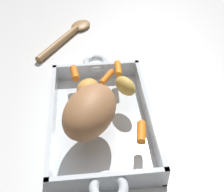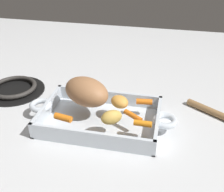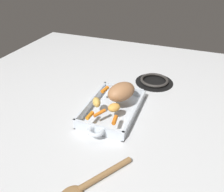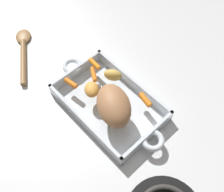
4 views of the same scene
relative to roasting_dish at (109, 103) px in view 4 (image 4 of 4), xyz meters
The scene contains 10 objects.
ground_plane 0.02m from the roasting_dish, ahead, with size 1.82×1.82×0.00m, color silver.
roasting_dish is the anchor object (origin of this frame).
pork_roast 0.09m from the roasting_dish, 152.97° to the left, with size 0.14×0.09×0.08m, color #9E6B44.
baby_carrot_long 0.10m from the roasting_dish, 12.71° to the right, with size 0.01×0.01×0.05m, color orange.
baby_carrot_southwest 0.13m from the roasting_dish, 24.39° to the left, with size 0.02×0.02×0.05m, color orange.
baby_carrot_center_left 0.14m from the roasting_dish, 22.21° to the right, with size 0.02×0.02×0.05m, color orange.
baby_carrot_southeast 0.12m from the roasting_dish, 139.09° to the right, with size 0.02×0.02×0.05m, color orange.
potato_near_roast 0.07m from the roasting_dish, 25.99° to the left, with size 0.05×0.04×0.03m, color gold.
potato_golden_small 0.09m from the roasting_dish, 52.06° to the right, with size 0.06×0.03×0.04m, color gold.
serving_spoon 0.38m from the roasting_dish, 10.79° to the left, with size 0.24×0.17×0.02m.
Camera 4 is at (-0.32, 0.28, 0.73)m, focal length 43.24 mm.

